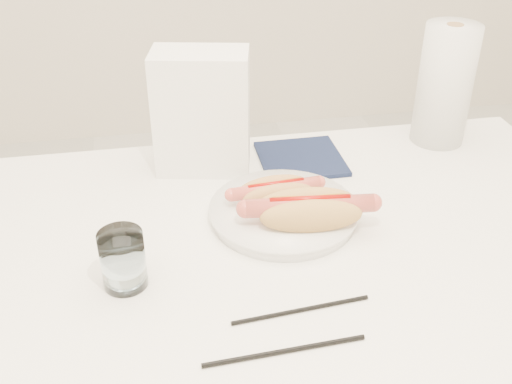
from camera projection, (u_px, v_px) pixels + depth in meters
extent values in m
cube|color=white|center=(272.00, 266.00, 0.95)|extent=(1.20, 0.80, 0.04)
cylinder|color=silver|center=(456.00, 275.00, 1.51)|extent=(0.04, 0.04, 0.71)
cylinder|color=white|center=(283.00, 214.00, 1.02)|extent=(0.24, 0.24, 0.02)
ellipsoid|color=tan|center=(278.00, 195.00, 1.01)|extent=(0.12, 0.04, 0.04)
ellipsoid|color=tan|center=(273.00, 187.00, 1.03)|extent=(0.12, 0.04, 0.04)
ellipsoid|color=tan|center=(276.00, 196.00, 1.02)|extent=(0.11, 0.06, 0.02)
cylinder|color=#D7594C|center=(276.00, 188.00, 1.02)|extent=(0.15, 0.04, 0.02)
cylinder|color=#990A05|center=(276.00, 183.00, 1.01)|extent=(0.10, 0.02, 0.01)
ellipsoid|color=tan|center=(311.00, 216.00, 0.94)|extent=(0.16, 0.06, 0.06)
ellipsoid|color=tan|center=(308.00, 203.00, 0.98)|extent=(0.16, 0.06, 0.06)
ellipsoid|color=tan|center=(309.00, 216.00, 0.97)|extent=(0.15, 0.07, 0.03)
cylinder|color=#C14F44|center=(310.00, 206.00, 0.96)|extent=(0.20, 0.05, 0.03)
cylinder|color=#990A05|center=(310.00, 199.00, 0.95)|extent=(0.13, 0.02, 0.01)
cylinder|color=white|center=(123.00, 260.00, 0.86)|extent=(0.06, 0.06, 0.09)
cylinder|color=black|center=(285.00, 351.00, 0.77)|extent=(0.21, 0.02, 0.01)
cylinder|color=black|center=(301.00, 310.00, 0.83)|extent=(0.19, 0.02, 0.01)
cube|color=white|center=(202.00, 112.00, 1.11)|extent=(0.19, 0.13, 0.23)
cube|color=#101935|center=(301.00, 159.00, 1.19)|extent=(0.16, 0.16, 0.01)
cylinder|color=silver|center=(445.00, 85.00, 1.20)|extent=(0.12, 0.12, 0.24)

